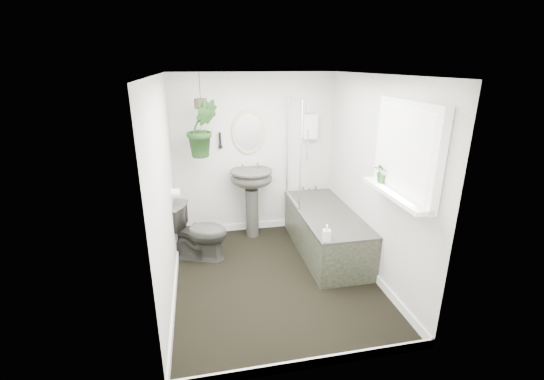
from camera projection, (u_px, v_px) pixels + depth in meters
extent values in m
cube|color=black|center=(275.00, 278.00, 4.32)|extent=(2.30, 2.80, 0.02)
cube|color=white|center=(275.00, 74.00, 3.56)|extent=(2.30, 2.80, 0.02)
cube|color=silver|center=(255.00, 155.00, 5.24)|extent=(2.30, 0.02, 2.30)
cube|color=silver|center=(315.00, 246.00, 2.63)|extent=(2.30, 0.02, 2.30)
cube|color=silver|center=(164.00, 193.00, 3.72)|extent=(0.02, 2.80, 2.30)
cube|color=silver|center=(374.00, 179.00, 4.16)|extent=(0.02, 2.80, 2.30)
cube|color=white|center=(275.00, 274.00, 4.30)|extent=(2.30, 2.80, 0.10)
cube|color=white|center=(310.00, 127.00, 5.20)|extent=(0.20, 0.10, 0.35)
ellipsoid|color=tan|center=(249.00, 132.00, 5.07)|extent=(0.46, 0.03, 0.62)
cylinder|color=black|center=(220.00, 140.00, 5.02)|extent=(0.04, 0.04, 0.22)
cylinder|color=white|center=(175.00, 193.00, 4.46)|extent=(0.11, 0.11, 0.11)
cube|color=white|center=(407.00, 150.00, 3.33)|extent=(0.08, 1.00, 0.90)
cube|color=white|center=(395.00, 194.00, 3.46)|extent=(0.18, 1.00, 0.04)
cube|color=white|center=(402.00, 151.00, 3.32)|extent=(0.01, 0.86, 0.76)
imported|color=#35352F|center=(199.00, 231.00, 4.65)|extent=(0.83, 0.64, 0.74)
imported|color=black|center=(384.00, 172.00, 3.70)|extent=(0.25, 0.24, 0.22)
imported|color=black|center=(202.00, 128.00, 4.62)|extent=(0.43, 0.36, 0.74)
imported|color=black|center=(327.00, 233.00, 3.92)|extent=(0.10, 0.10, 0.19)
cylinder|color=#382E20|center=(201.00, 104.00, 4.52)|extent=(0.16, 0.16, 0.12)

